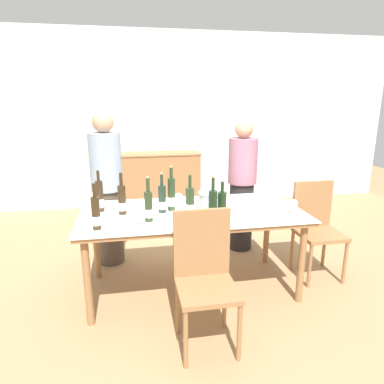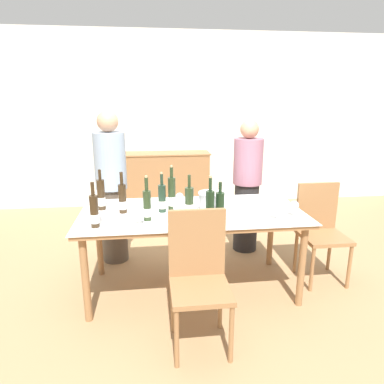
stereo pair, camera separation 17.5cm
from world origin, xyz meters
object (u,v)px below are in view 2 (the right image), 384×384
object	(u,v)px
wine_bottle_7	(147,206)
dining_table	(192,218)
wine_bottle_0	(220,209)
chair_right_end	(320,225)
wine_bottle_1	(172,194)
wine_glass_0	(182,207)
wine_bottle_8	(210,209)
wine_bottle_3	(123,199)
wine_bottle_6	(94,212)
person_host	(112,188)
ice_bucket	(212,202)
wine_glass_2	(277,208)
sideboard_cabinet	(167,181)
wine_bottle_4	(162,199)
wine_glass_5	(139,214)
wine_bottle_2	(101,196)
wine_bottle_5	(189,202)
wine_glass_3	(294,206)
wine_glass_1	(180,197)
person_guest_left	(247,187)
chair_near_front	(199,271)
wine_glass_4	(177,209)

from	to	relation	value
wine_bottle_7	dining_table	bearing A→B (deg)	25.30
wine_bottle_0	chair_right_end	xyz separation A→B (m)	(1.11, 0.43, -0.35)
wine_bottle_1	chair_right_end	world-z (taller)	wine_bottle_1
wine_glass_0	wine_bottle_8	bearing A→B (deg)	-49.61
wine_bottle_3	wine_bottle_6	bearing A→B (deg)	-119.87
wine_glass_0	person_host	bearing A→B (deg)	127.95
ice_bucket	wine_bottle_6	world-z (taller)	wine_bottle_6
wine_bottle_0	wine_bottle_7	distance (m)	0.60
wine_bottle_0	wine_glass_2	size ratio (longest dim) A/B	2.32
sideboard_cabinet	chair_right_end	world-z (taller)	chair_right_end
wine_bottle_0	wine_glass_0	world-z (taller)	wine_bottle_0
wine_bottle_4	wine_glass_5	bearing A→B (deg)	-120.93
wine_bottle_1	wine_bottle_6	distance (m)	0.73
wine_bottle_2	wine_bottle_4	bearing A→B (deg)	-13.80
ice_bucket	wine_bottle_3	bearing A→B (deg)	174.26
wine_bottle_5	wine_glass_3	world-z (taller)	wine_bottle_5
wine_glass_1	wine_glass_3	bearing A→B (deg)	-22.75
wine_bottle_5	person_host	xyz separation A→B (m)	(-0.74, 0.82, -0.07)
wine_glass_5	person_guest_left	world-z (taller)	person_guest_left
chair_near_front	person_guest_left	size ratio (longest dim) A/B	0.65
wine_bottle_6	wine_glass_5	xyz separation A→B (m)	(0.34, -0.01, -0.03)
person_guest_left	wine_bottle_6	bearing A→B (deg)	-144.33
wine_bottle_2	wine_glass_5	size ratio (longest dim) A/B	2.57
wine_bottle_1	wine_bottle_5	size ratio (longest dim) A/B	1.15
sideboard_cabinet	wine_glass_3	world-z (taller)	sideboard_cabinet
wine_glass_2	wine_bottle_7	bearing A→B (deg)	173.07
wine_bottle_3	wine_bottle_2	bearing A→B (deg)	149.76
wine_bottle_4	wine_glass_5	xyz separation A→B (m)	(-0.20, -0.33, -0.02)
ice_bucket	chair_near_front	world-z (taller)	chair_near_front
wine_bottle_8	wine_glass_4	distance (m)	0.29
wine_bottle_8	chair_right_end	bearing A→B (deg)	21.56
wine_glass_2	wine_glass_5	distance (m)	1.14
sideboard_cabinet	ice_bucket	world-z (taller)	ice_bucket
wine_bottle_7	wine_glass_2	world-z (taller)	wine_bottle_7
wine_bottle_1	person_host	size ratio (longest dim) A/B	0.25
wine_bottle_1	wine_glass_0	distance (m)	0.23
wine_bottle_4	chair_right_end	world-z (taller)	wine_bottle_4
wine_glass_0	chair_near_front	distance (m)	0.64
chair_right_end	wine_glass_3	bearing A→B (deg)	-142.50
wine_bottle_7	wine_glass_4	xyz separation A→B (m)	(0.25, -0.04, -0.02)
wine_glass_2	wine_glass_3	distance (m)	0.19
sideboard_cabinet	wine_bottle_5	size ratio (longest dim) A/B	3.81
sideboard_cabinet	wine_glass_5	bearing A→B (deg)	-97.34
wine_bottle_1	wine_glass_2	size ratio (longest dim) A/B	2.75
wine_glass_4	sideboard_cabinet	bearing A→B (deg)	88.82
wine_bottle_6	wine_bottle_5	bearing A→B (deg)	14.55
wine_bottle_2	person_guest_left	size ratio (longest dim) A/B	0.24
ice_bucket	wine_glass_5	size ratio (longest dim) A/B	1.67
dining_table	wine_bottle_4	xyz separation A→B (m)	(-0.27, 0.02, 0.19)
wine_glass_0	wine_bottle_1	bearing A→B (deg)	108.38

